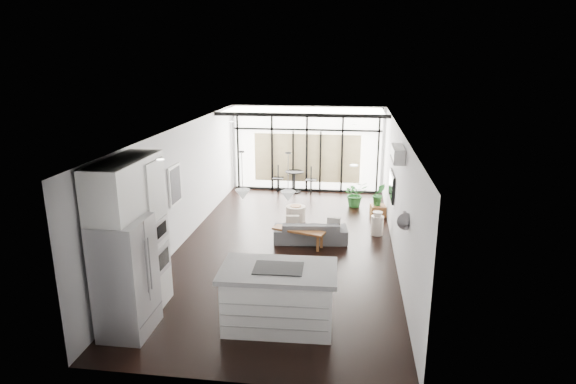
% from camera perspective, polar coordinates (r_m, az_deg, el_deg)
% --- Properties ---
extents(floor, '(5.00, 10.00, 0.00)m').
position_cam_1_polar(floor, '(11.49, -0.20, -6.42)').
color(floor, black).
rests_on(floor, ground).
extents(ceiling, '(5.00, 10.00, 0.00)m').
position_cam_1_polar(ceiling, '(10.74, -0.22, 7.54)').
color(ceiling, white).
rests_on(ceiling, ground).
extents(wall_left, '(0.02, 10.00, 2.80)m').
position_cam_1_polar(wall_left, '(11.63, -12.50, 0.76)').
color(wall_left, white).
rests_on(wall_left, ground).
extents(wall_right, '(0.02, 10.00, 2.80)m').
position_cam_1_polar(wall_right, '(10.99, 12.82, -0.15)').
color(wall_right, white).
rests_on(wall_right, ground).
extents(wall_back, '(5.00, 0.02, 2.80)m').
position_cam_1_polar(wall_back, '(15.87, 2.28, 5.13)').
color(wall_back, white).
rests_on(wall_back, ground).
extents(wall_front, '(5.00, 0.02, 2.80)m').
position_cam_1_polar(wall_front, '(6.44, -6.45, -11.59)').
color(wall_front, white).
rests_on(wall_front, ground).
extents(glazing, '(5.00, 0.20, 2.80)m').
position_cam_1_polar(glazing, '(15.76, 2.24, 5.05)').
color(glazing, black).
rests_on(glazing, ground).
extents(skylight, '(4.70, 1.90, 0.06)m').
position_cam_1_polar(skylight, '(14.69, 1.96, 9.66)').
color(skylight, white).
rests_on(skylight, ceiling).
extents(neighbour_building, '(3.50, 0.02, 1.60)m').
position_cam_1_polar(neighbour_building, '(15.88, 2.25, 4.03)').
color(neighbour_building, beige).
rests_on(neighbour_building, ground).
extents(island, '(1.94, 1.20, 1.04)m').
position_cam_1_polar(island, '(8.11, -1.12, -12.37)').
color(island, white).
rests_on(island, floor).
extents(cooktop, '(0.82, 0.56, 0.01)m').
position_cam_1_polar(cooktop, '(7.88, -1.14, -9.01)').
color(cooktop, black).
rests_on(cooktop, island).
extents(fridge, '(0.74, 0.93, 1.92)m').
position_cam_1_polar(fridge, '(8.19, -18.68, -9.54)').
color(fridge, '#9A9A9F').
rests_on(fridge, floor).
extents(appliance_column, '(0.69, 0.72, 2.67)m').
position_cam_1_polar(appliance_column, '(8.83, -16.90, -4.87)').
color(appliance_column, white).
rests_on(appliance_column, floor).
extents(upper_cabinets, '(0.62, 1.75, 0.86)m').
position_cam_1_polar(upper_cabinets, '(8.14, -18.70, 0.74)').
color(upper_cabinets, white).
rests_on(upper_cabinets, wall_left).
extents(pendant_left, '(0.26, 0.26, 0.18)m').
position_cam_1_polar(pendant_left, '(8.43, -5.39, -0.31)').
color(pendant_left, white).
rests_on(pendant_left, ceiling).
extents(pendant_right, '(0.26, 0.26, 0.18)m').
position_cam_1_polar(pendant_right, '(8.29, 0.01, -0.52)').
color(pendant_right, white).
rests_on(pendant_right, ceiling).
extents(sofa, '(1.82, 0.71, 0.69)m').
position_cam_1_polar(sofa, '(11.66, 2.70, -4.27)').
color(sofa, '#454547').
rests_on(sofa, floor).
extents(console_bench, '(1.30, 0.68, 0.41)m').
position_cam_1_polar(console_bench, '(11.43, 1.25, -5.43)').
color(console_bench, brown).
rests_on(console_bench, floor).
extents(pouf, '(0.59, 0.59, 0.43)m').
position_cam_1_polar(pouf, '(13.09, 0.92, -2.59)').
color(pouf, beige).
rests_on(pouf, floor).
extents(crate, '(0.46, 0.46, 0.31)m').
position_cam_1_polar(crate, '(13.77, 10.60, -2.18)').
color(crate, brown).
rests_on(crate, floor).
extents(plant_tall, '(0.95, 0.99, 0.60)m').
position_cam_1_polar(plant_tall, '(14.47, 7.97, -0.55)').
color(plant_tall, '#276C2C').
rests_on(plant_tall, floor).
extents(plant_crate, '(0.47, 0.70, 0.28)m').
position_cam_1_polar(plant_crate, '(13.69, 10.67, -1.00)').
color(plant_crate, '#276C2C').
rests_on(plant_crate, crate).
extents(milk_can, '(0.34, 0.34, 0.61)m').
position_cam_1_polar(milk_can, '(12.30, 10.53, -3.65)').
color(milk_can, beige).
rests_on(milk_can, floor).
extents(bistro_set, '(1.52, 0.70, 0.71)m').
position_cam_1_polar(bistro_set, '(15.81, 0.78, 1.21)').
color(bistro_set, black).
rests_on(bistro_set, floor).
extents(tv, '(0.05, 1.10, 0.65)m').
position_cam_1_polar(tv, '(11.97, 12.21, 0.71)').
color(tv, black).
rests_on(tv, wall_right).
extents(ac_unit, '(0.22, 0.90, 0.30)m').
position_cam_1_polar(ac_unit, '(9.96, 12.87, 4.43)').
color(ac_unit, white).
rests_on(ac_unit, wall_right).
extents(framed_art, '(0.04, 0.70, 0.90)m').
position_cam_1_polar(framed_art, '(11.13, -13.27, 0.83)').
color(framed_art, black).
rests_on(framed_art, wall_left).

